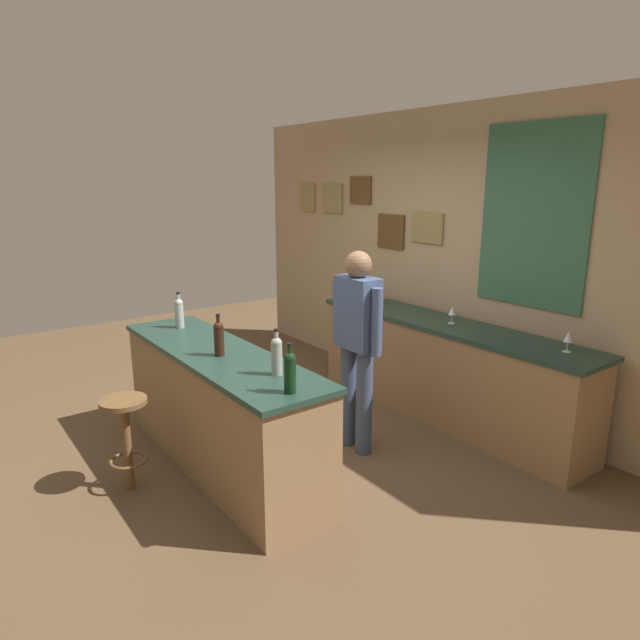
% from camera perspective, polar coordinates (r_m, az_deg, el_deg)
% --- Properties ---
extents(ground_plane, '(10.00, 10.00, 0.00)m').
position_cam_1_polar(ground_plane, '(4.64, -5.48, -13.21)').
color(ground_plane, brown).
extents(back_wall, '(6.00, 0.09, 2.80)m').
position_cam_1_polar(back_wall, '(5.47, 12.77, 6.42)').
color(back_wall, tan).
rests_on(back_wall, ground_plane).
extents(bar_counter, '(2.28, 0.60, 0.92)m').
position_cam_1_polar(bar_counter, '(4.27, -10.28, -9.06)').
color(bar_counter, olive).
rests_on(bar_counter, ground_plane).
extents(side_counter, '(2.83, 0.56, 0.90)m').
position_cam_1_polar(side_counter, '(5.17, 12.69, -5.08)').
color(side_counter, olive).
rests_on(side_counter, ground_plane).
extents(bartender, '(0.52, 0.21, 1.62)m').
position_cam_1_polar(bartender, '(4.32, 3.84, -1.88)').
color(bartender, '#384766').
rests_on(bartender, ground_plane).
extents(bar_stool, '(0.32, 0.32, 0.68)m').
position_cam_1_polar(bar_stool, '(4.13, -19.44, -10.55)').
color(bar_stool, brown).
rests_on(bar_stool, ground_plane).
extents(wine_bottle_a, '(0.07, 0.07, 0.31)m').
position_cam_1_polar(wine_bottle_a, '(4.79, -14.34, 0.81)').
color(wine_bottle_a, '#999E99').
rests_on(wine_bottle_a, bar_counter).
extents(wine_bottle_b, '(0.07, 0.07, 0.31)m').
position_cam_1_polar(wine_bottle_b, '(3.97, -10.40, -1.76)').
color(wine_bottle_b, black).
rests_on(wine_bottle_b, bar_counter).
extents(wine_bottle_c, '(0.07, 0.07, 0.31)m').
position_cam_1_polar(wine_bottle_c, '(3.54, -4.50, -3.57)').
color(wine_bottle_c, '#999E99').
rests_on(wine_bottle_c, bar_counter).
extents(wine_bottle_d, '(0.07, 0.07, 0.31)m').
position_cam_1_polar(wine_bottle_d, '(3.24, -3.13, -5.27)').
color(wine_bottle_d, black).
rests_on(wine_bottle_d, bar_counter).
extents(wine_glass_a, '(0.07, 0.07, 0.16)m').
position_cam_1_polar(wine_glass_a, '(5.68, 4.42, 2.84)').
color(wine_glass_a, silver).
rests_on(wine_glass_a, side_counter).
extents(wine_glass_b, '(0.07, 0.07, 0.16)m').
position_cam_1_polar(wine_glass_b, '(5.56, 6.35, 2.55)').
color(wine_glass_b, silver).
rests_on(wine_glass_b, side_counter).
extents(wine_glass_c, '(0.07, 0.07, 0.16)m').
position_cam_1_polar(wine_glass_c, '(5.00, 13.50, 0.87)').
color(wine_glass_c, silver).
rests_on(wine_glass_c, side_counter).
extents(wine_glass_d, '(0.07, 0.07, 0.16)m').
position_cam_1_polar(wine_glass_d, '(4.45, 24.26, -1.68)').
color(wine_glass_d, silver).
rests_on(wine_glass_d, side_counter).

